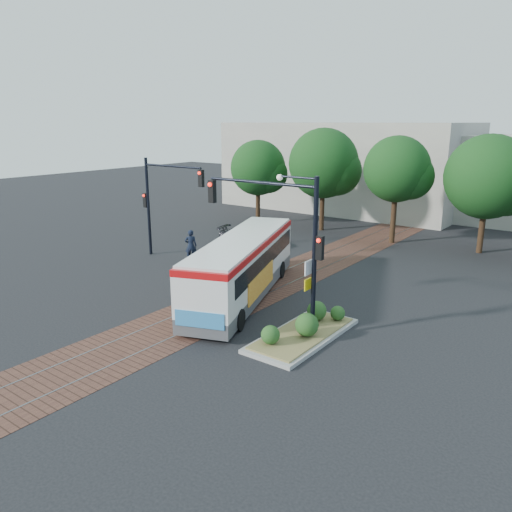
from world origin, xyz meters
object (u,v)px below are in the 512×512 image
object	(u,v)px
city_bus	(243,264)
signal_pole_left	(160,195)
officer	(191,246)
parked_car	(249,237)
signal_pole_main	(287,229)
traffic_island	(305,329)

from	to	relation	value
city_bus	signal_pole_left	distance (m)	9.11
officer	parked_car	world-z (taller)	officer
signal_pole_left	parked_car	world-z (taller)	signal_pole_left
parked_car	signal_pole_left	bearing A→B (deg)	145.00
signal_pole_main	parked_car	xyz separation A→B (m)	(-9.70, 10.26, -3.54)
traffic_island	officer	size ratio (longest dim) A/B	2.69
city_bus	officer	world-z (taller)	city_bus
city_bus	signal_pole_main	xyz separation A→B (m)	(3.82, -2.12, 2.55)
traffic_island	officer	bearing A→B (deg)	154.95
city_bus	parked_car	distance (m)	10.09
city_bus	traffic_island	size ratio (longest dim) A/B	2.09
officer	parked_car	distance (m)	5.20
signal_pole_main	signal_pole_left	world-z (taller)	signal_pole_main
signal_pole_left	officer	size ratio (longest dim) A/B	3.10
signal_pole_main	signal_pole_left	size ratio (longest dim) A/B	1.00
city_bus	traffic_island	distance (m)	5.42
city_bus	traffic_island	world-z (taller)	city_bus
traffic_island	signal_pole_main	bearing A→B (deg)	174.64
signal_pole_left	city_bus	bearing A→B (deg)	-17.72
traffic_island	parked_car	xyz separation A→B (m)	(-10.66, 10.35, 0.29)
traffic_island	signal_pole_left	distance (m)	14.50
city_bus	parked_car	xyz separation A→B (m)	(-5.88, 8.14, -0.99)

